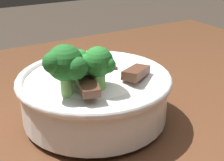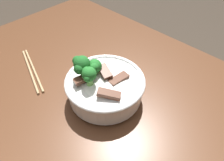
{
  "view_description": "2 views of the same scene",
  "coord_description": "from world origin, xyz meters",
  "views": [
    {
      "loc": [
        0.17,
        0.29,
        1.01
      ],
      "look_at": [
        -0.03,
        -0.03,
        0.85
      ],
      "focal_mm": 51.38,
      "sensor_mm": 36.0,
      "label": 1
    },
    {
      "loc": [
        -0.29,
        0.19,
        1.21
      ],
      "look_at": [
        -0.02,
        -0.09,
        0.82
      ],
      "focal_mm": 32.13,
      "sensor_mm": 36.0,
      "label": 2
    }
  ],
  "objects": [
    {
      "name": "chopsticks_pair",
      "position": [
        0.23,
        0.02,
        0.78
      ],
      "size": [
        0.22,
        0.09,
        0.01
      ],
      "color": "tan",
      "rests_on": "dining_table"
    },
    {
      "name": "rice_bowl",
      "position": [
        -0.02,
        -0.07,
        0.82
      ],
      "size": [
        0.21,
        0.21,
        0.13
      ],
      "color": "white",
      "rests_on": "dining_table"
    },
    {
      "name": "dining_table",
      "position": [
        0.0,
        0.0,
        0.66
      ],
      "size": [
        1.17,
        0.93,
        0.77
      ],
      "color": "#56331E",
      "rests_on": "ground"
    }
  ]
}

